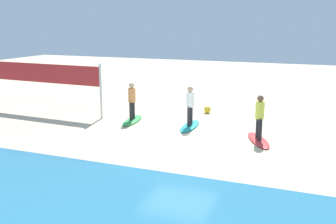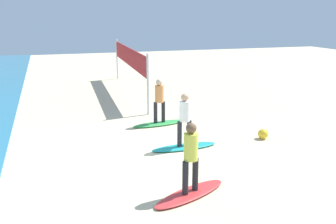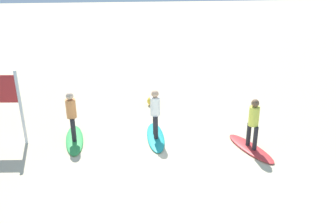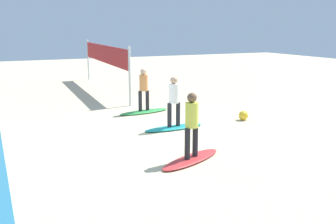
% 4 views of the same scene
% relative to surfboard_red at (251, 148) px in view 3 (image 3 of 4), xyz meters
% --- Properties ---
extents(ground_plane, '(60.00, 60.00, 0.00)m').
position_rel_surfboard_red_xyz_m(ground_plane, '(2.63, 1.23, -0.04)').
color(ground_plane, beige).
extents(surfboard_red, '(1.37, 2.14, 0.09)m').
position_rel_surfboard_red_xyz_m(surfboard_red, '(0.00, 0.00, 0.00)').
color(surfboard_red, red).
rests_on(surfboard_red, ground).
extents(surfer_red, '(0.32, 0.43, 1.64)m').
position_rel_surfboard_red_xyz_m(surfer_red, '(-0.00, 0.00, 0.99)').
color(surfer_red, '#232328').
rests_on(surfer_red, surfboard_red).
extents(surfboard_teal, '(0.66, 2.13, 0.09)m').
position_rel_surfboard_red_xyz_m(surfboard_teal, '(2.98, -0.96, 0.00)').
color(surfboard_teal, teal).
rests_on(surfboard_teal, ground).
extents(surfer_teal, '(0.32, 0.46, 1.64)m').
position_rel_surfboard_red_xyz_m(surfer_teal, '(2.98, -0.96, 0.99)').
color(surfer_teal, '#232328').
rests_on(surfer_teal, surfboard_teal).
extents(surfboard_green, '(0.86, 2.16, 0.09)m').
position_rel_surfboard_red_xyz_m(surfboard_green, '(5.67, -0.96, 0.00)').
color(surfboard_green, green).
rests_on(surfboard_green, ground).
extents(surfer_green, '(0.32, 0.46, 1.64)m').
position_rel_surfboard_red_xyz_m(surfer_green, '(5.67, -0.96, 0.99)').
color(surfer_green, '#232328').
rests_on(surfer_green, surfboard_green).
extents(beach_ball, '(0.34, 0.34, 0.34)m').
position_rel_surfboard_red_xyz_m(beach_ball, '(3.03, -3.76, 0.12)').
color(beach_ball, yellow).
rests_on(beach_ball, ground).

